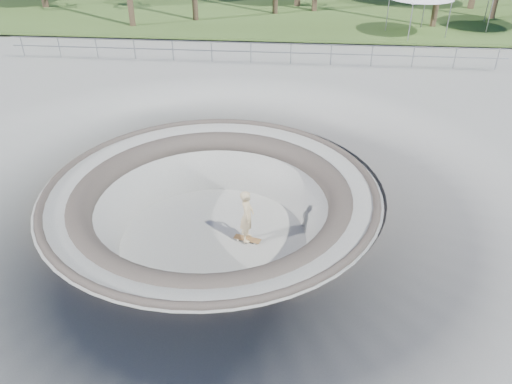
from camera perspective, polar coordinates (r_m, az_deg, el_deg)
ground at (r=15.35m, az=-5.13°, el=0.43°), size 180.00×180.00×0.00m
skate_bowl at (r=16.38m, az=-4.83°, el=-5.03°), size 14.00×14.00×4.10m
distant_hills at (r=71.61m, az=6.56°, el=19.70°), size 103.20×45.00×28.60m
safety_railing at (r=26.02m, az=-0.59°, el=15.68°), size 25.00×0.06×1.03m
skateboard at (r=16.19m, az=-1.00°, el=-5.39°), size 0.92×0.47×0.09m
skater at (r=15.65m, az=-1.03°, el=-2.73°), size 0.44×0.66×1.79m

